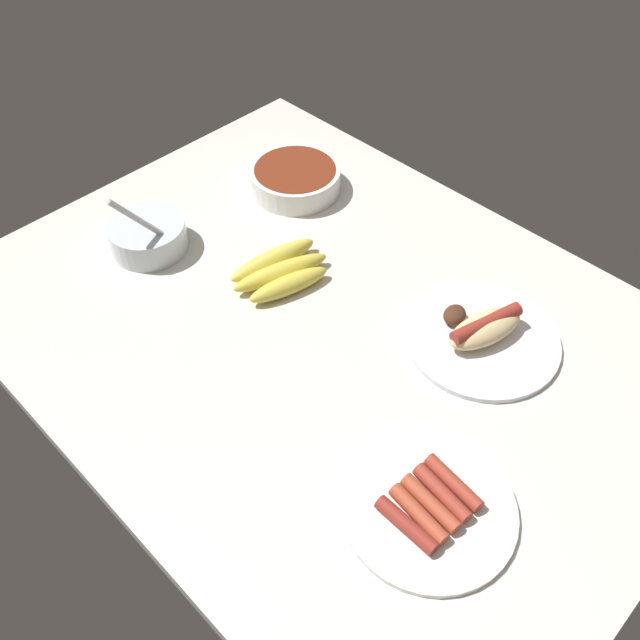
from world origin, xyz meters
TOP-DOWN VIEW (x-y plane):
  - ground_plane at (0.00, 0.00)cm, footprint 120.00×90.00cm
  - banana_bunch at (-13.79, 1.97)cm, footprint 13.38×19.43cm
  - plate_sausages at (33.79, -14.85)cm, footprint 23.92×23.92cm
  - bowl_coleslaw at (-37.42, -9.50)cm, footprint 14.32×14.32cm
  - plate_hotdog_assembled at (20.71, 15.25)cm, footprint 25.53×25.53cm
  - bowl_chili at (-31.04, 22.36)cm, footprint 18.44×18.44cm

SIDE VIEW (x-z plane):
  - ground_plane at x=0.00cm, z-range -3.00..0.00cm
  - plate_sausages at x=33.79cm, z-range -0.63..2.48cm
  - plate_hotdog_assembled at x=20.71cm, z-range -1.10..4.51cm
  - banana_bunch at x=-13.79cm, z-range -0.13..3.86cm
  - bowl_chili at x=-31.04cm, z-range 0.24..5.26cm
  - bowl_coleslaw at x=-37.42cm, z-range -4.53..10.70cm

